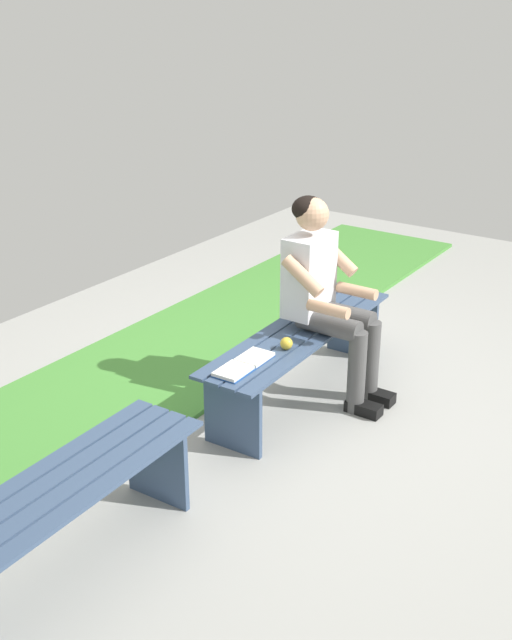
{
  "coord_description": "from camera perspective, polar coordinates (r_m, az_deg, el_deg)",
  "views": [
    {
      "loc": [
        3.76,
        2.24,
        2.38
      ],
      "look_at": [
        0.7,
        0.15,
        0.8
      ],
      "focal_mm": 43.92,
      "sensor_mm": 36.0,
      "label": 1
    }
  ],
  "objects": [
    {
      "name": "person_seated",
      "position": [
        4.74,
        5.12,
        2.11
      ],
      "size": [
        0.5,
        0.69,
        1.26
      ],
      "color": "silver",
      "rests_on": "ground"
    },
    {
      "name": "bench_near",
      "position": [
        4.83,
        3.23,
        -1.92
      ],
      "size": [
        1.73,
        0.46,
        0.45
      ],
      "rotation": [
        0.0,
        0.0,
        0.03
      ],
      "color": "#384C6B",
      "rests_on": "ground"
    },
    {
      "name": "bench_far",
      "position": [
        3.5,
        -14.59,
        -13.42
      ],
      "size": [
        1.61,
        0.45,
        0.45
      ],
      "rotation": [
        0.0,
        0.0,
        0.03
      ],
      "color": "#384C6B",
      "rests_on": "ground"
    },
    {
      "name": "ground_plane",
      "position": [
        3.86,
        8.23,
        -15.66
      ],
      "size": [
        10.0,
        7.0,
        0.04
      ],
      "primitive_type": "cube",
      "color": "#9E9E99"
    },
    {
      "name": "book_open",
      "position": [
        4.32,
        -0.89,
        -3.27
      ],
      "size": [
        0.42,
        0.17,
        0.02
      ],
      "rotation": [
        0.0,
        0.0,
        0.03
      ],
      "color": "white",
      "rests_on": "bench_near"
    },
    {
      "name": "grass_strip",
      "position": [
        4.85,
        -13.19,
        -6.78
      ],
      "size": [
        9.0,
        1.25,
        0.03
      ],
      "primitive_type": "cube",
      "color": "#478C38",
      "rests_on": "ground"
    },
    {
      "name": "apple",
      "position": [
        4.51,
        2.23,
        -1.71
      ],
      "size": [
        0.07,
        0.07,
        0.07
      ],
      "primitive_type": "sphere",
      "color": "gold",
      "rests_on": "bench_near"
    }
  ]
}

